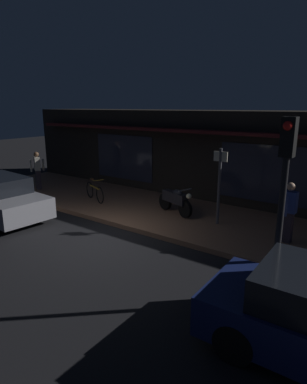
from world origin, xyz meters
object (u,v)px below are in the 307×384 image
motorcycle (175,200)px  person_bystander (288,211)px  bicycle_parked (95,192)px  sign_post (219,182)px  person_photographer (38,170)px  traffic_light_pole (284,180)px

motorcycle → person_bystander: bearing=-4.3°
bicycle_parked → sign_post: size_ratio=0.65×
person_bystander → sign_post: sign_post is taller
bicycle_parked → person_bystander: (7.23, 0.19, 0.52)m
motorcycle → person_bystander: (3.77, -0.28, 0.38)m
person_photographer → sign_post: (8.51, 0.53, 0.48)m
motorcycle → traffic_light_pole: 5.65m
person_photographer → traffic_light_pole: traffic_light_pole is taller
bicycle_parked → person_photographer: size_ratio=0.93×
motorcycle → bicycle_parked: 3.49m
person_bystander → person_photographer: bearing=-178.2°
person_photographer → person_bystander: 10.66m
sign_post → person_bystander: bearing=-5.5°
motorcycle → sign_post: size_ratio=0.69×
traffic_light_pole → person_bystander: bearing=100.3°
bicycle_parked → person_bystander: bearing=1.5°
person_photographer → person_bystander: same height
motorcycle → person_photographer: bearing=-174.9°
person_bystander → traffic_light_pole: bearing=-79.7°
sign_post → person_photographer: bearing=-176.4°
motorcycle → traffic_light_pole: traffic_light_pole is taller
motorcycle → sign_post: bearing=-2.8°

